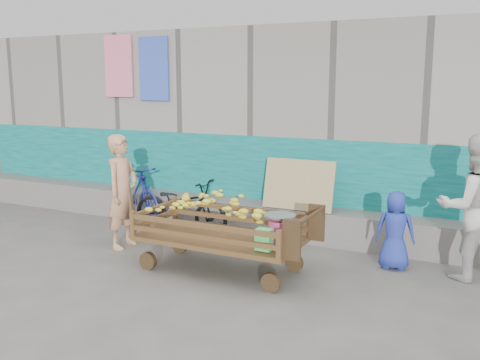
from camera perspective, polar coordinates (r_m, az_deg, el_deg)
The scene contains 9 objects.
ground at distance 5.80m, azimuth -4.56°, elevation -11.78°, with size 80.00×80.00×0.00m, color #55524D.
building_wall at distance 9.11m, azimuth 8.56°, elevation 5.72°, with size 12.00×3.50×3.00m.
banana_cart at distance 6.23m, azimuth -2.40°, elevation -4.37°, with size 2.08×0.95×0.89m.
bench at distance 7.51m, azimuth -7.49°, elevation -5.17°, with size 1.00×0.30×0.25m.
vendor_man at distance 7.25m, azimuth -12.44°, elevation -1.20°, with size 0.55×0.36×1.52m, color tan.
woman at distance 6.46m, azimuth 23.63°, elevation -2.71°, with size 0.80×0.62×1.64m, color silver.
child at distance 6.58m, azimuth 16.22°, elevation -5.16°, with size 0.46×0.30×0.94m, color #2336A0.
bicycle_dark at distance 7.88m, azimuth -6.36°, elevation -2.79°, with size 0.53×1.52×0.80m, color black.
bicycle_blue at distance 8.60m, azimuth -11.34°, elevation -1.34°, with size 0.44×1.57×0.94m, color navy.
Camera 1 is at (2.78, -4.60, 2.18)m, focal length 40.00 mm.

